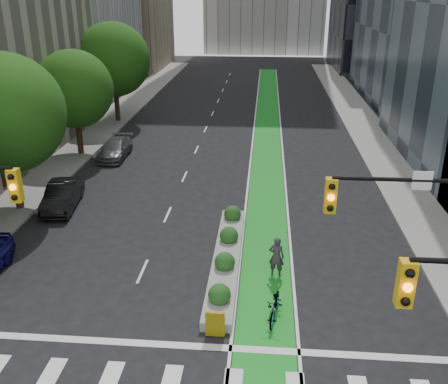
% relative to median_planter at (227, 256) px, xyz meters
% --- Properties ---
extents(ground, '(160.00, 160.00, 0.00)m').
position_rel_median_planter_xyz_m(ground, '(-1.20, -7.04, -0.37)').
color(ground, black).
rests_on(ground, ground).
extents(sidewalk_left, '(3.60, 90.00, 0.15)m').
position_rel_median_planter_xyz_m(sidewalk_left, '(-13.00, 17.96, -0.30)').
color(sidewalk_left, gray).
rests_on(sidewalk_left, ground).
extents(sidewalk_right, '(3.60, 90.00, 0.15)m').
position_rel_median_planter_xyz_m(sidewalk_right, '(10.60, 17.96, -0.30)').
color(sidewalk_right, gray).
rests_on(sidewalk_right, ground).
extents(bike_lane_paint, '(2.20, 70.00, 0.01)m').
position_rel_median_planter_xyz_m(bike_lane_paint, '(1.80, 22.96, -0.37)').
color(bike_lane_paint, '#1A9124').
rests_on(bike_lane_paint, ground).
extents(tree_mid, '(6.40, 6.40, 8.78)m').
position_rel_median_planter_xyz_m(tree_mid, '(-12.20, 4.96, 5.20)').
color(tree_mid, black).
rests_on(tree_mid, ground).
extents(tree_midfar, '(5.60, 5.60, 7.76)m').
position_rel_median_planter_xyz_m(tree_midfar, '(-12.20, 14.96, 4.57)').
color(tree_midfar, black).
rests_on(tree_midfar, ground).
extents(tree_far, '(6.60, 6.60, 9.00)m').
position_rel_median_planter_xyz_m(tree_far, '(-12.20, 24.96, 5.32)').
color(tree_far, black).
rests_on(tree_far, ground).
extents(median_planter, '(1.20, 10.26, 1.10)m').
position_rel_median_planter_xyz_m(median_planter, '(0.00, 0.00, 0.00)').
color(median_planter, gray).
rests_on(median_planter, ground).
extents(bicycle, '(1.04, 2.16, 1.09)m').
position_rel_median_planter_xyz_m(bicycle, '(2.17, -3.93, 0.17)').
color(bicycle, gray).
rests_on(bicycle, ground).
extents(cyclist, '(0.77, 0.59, 1.88)m').
position_rel_median_planter_xyz_m(cyclist, '(2.24, -0.88, 0.57)').
color(cyclist, '#352F38').
rests_on(cyclist, ground).
extents(parked_car_left_mid, '(2.13, 4.66, 1.48)m').
position_rel_median_planter_xyz_m(parked_car_left_mid, '(-9.85, 5.45, 0.37)').
color(parked_car_left_mid, black).
rests_on(parked_car_left_mid, ground).
extents(parked_car_left_far, '(1.90, 4.58, 1.33)m').
position_rel_median_planter_xyz_m(parked_car_left_far, '(-9.45, 14.57, 0.29)').
color(parked_car_left_far, '#535658').
rests_on(parked_car_left_far, ground).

